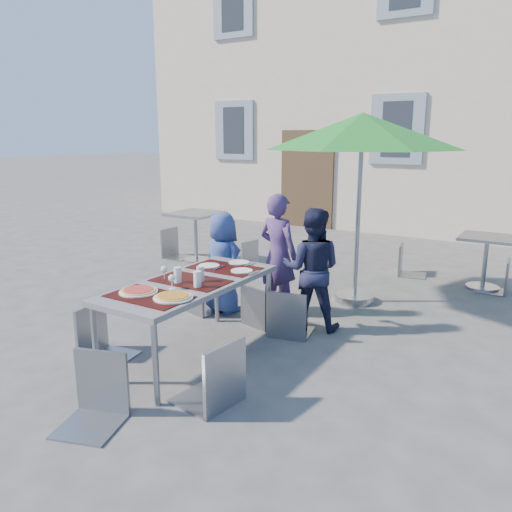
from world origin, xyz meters
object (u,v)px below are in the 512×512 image
Objects in this scene: cafe_table_0 at (196,226)px; chair_0 at (199,265)px; pizza_near_left at (138,291)px; chair_4 at (214,334)px; cafe_table_1 at (486,253)px; child_1 at (278,255)px; chair_1 at (259,282)px; bg_chair_l_1 at (408,242)px; pizza_near_right at (173,297)px; bg_chair_l_0 at (173,225)px; bg_chair_r_1 at (502,256)px; dining_table at (191,287)px; bg_chair_r_0 at (245,237)px; patio_umbrella at (362,133)px; child_0 at (223,263)px; child_2 at (312,269)px; chair_5 at (92,349)px; chair_2 at (289,285)px; chair_3 at (98,301)px.

chair_0 is at bearing -50.77° from cafe_table_0.
chair_4 is at bearing -6.46° from pizza_near_left.
cafe_table_1 is at bearing 45.45° from chair_0.
chair_1 is at bearing 103.90° from child_1.
chair_4 is 4.61m from bg_chair_l_1.
bg_chair_l_0 is at bearing 131.01° from pizza_near_right.
chair_0 is at bearing -137.30° from bg_chair_r_1.
dining_table is 1.04m from chair_1.
bg_chair_r_0 is at bearing -166.37° from cafe_table_1.
bg_chair_r_0 is (-1.55, 3.49, -0.26)m from pizza_near_right.
child_0 is at bearing -135.82° from patio_umbrella.
child_2 is 1.37× the size of chair_5.
chair_2 is 2.22m from chair_5.
chair_4 reaches higher than bg_chair_l_1.
chair_3 is 1.09× the size of bg_chair_r_0.
chair_3 is 0.94× the size of chair_4.
chair_0 is 3.94m from cafe_table_1.
chair_2 reaches higher than cafe_table_1.
chair_2 is at bearing 76.01° from pizza_near_right.
cafe_table_0 is (-2.86, 2.05, 0.04)m from chair_2.
pizza_near_left is 0.33× the size of chair_4.
cafe_table_1 is (3.39, 0.82, -0.00)m from bg_chair_r_0.
bg_chair_r_0 is at bearing 0.65° from bg_chair_l_0.
chair_4 is (0.62, -2.11, -0.12)m from child_1.
chair_2 is (0.56, 0.92, -0.13)m from dining_table.
cafe_table_0 is 0.95× the size of bg_chair_r_0.
chair_5 is 1.09× the size of bg_chair_l_1.
child_0 is at bearing 103.36° from chair_5.
bg_chair_l_1 reaches higher than bg_chair_r_1.
chair_0 is 1.28m from chair_2.
patio_umbrella is at bearing -9.90° from bg_chair_l_0.
chair_2 is 0.99× the size of chair_5.
child_1 reaches higher than bg_chair_l_0.
chair_3 is at bearing 32.91° from child_2.
chair_4 is 4.70m from cafe_table_0.
pizza_near_left is 0.34× the size of chair_5.
chair_2 is at bearing -35.65° from cafe_table_0.
bg_chair_r_1 is (2.16, 5.02, -0.07)m from chair_5.
child_1 is at bearing -125.64° from patio_umbrella.
pizza_near_right is at bearing -115.75° from bg_chair_r_1.
child_0 is 0.51× the size of patio_umbrella.
chair_1 is at bearing 59.61° from chair_3.
chair_0 is (-0.23, -0.17, -0.02)m from child_0.
bg_chair_r_1 is at bearing -9.75° from bg_chair_l_1.
bg_chair_l_0 is (-3.46, 1.73, -0.10)m from child_2.
chair_5 reaches higher than dining_table.
chair_2 is at bearing -97.37° from bg_chair_l_1.
bg_chair_l_0 is (-2.91, 4.25, -0.00)m from chair_5.
cafe_table_1 is (2.05, 3.83, -0.19)m from dining_table.
cafe_table_0 is (-1.82, 1.78, 0.00)m from child_0.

